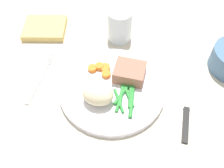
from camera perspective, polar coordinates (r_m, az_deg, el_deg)
The scene contains 10 objects.
dining_table at distance 62.42cm, azimuth -1.41°, elevation 0.07°, with size 120.00×90.00×2.00cm.
dinner_plate at distance 59.26cm, azimuth -0.00°, elevation -1.05°, with size 25.30×25.30×1.60cm, color white.
meat_portion at distance 59.44cm, azimuth 4.08°, elevation 2.75°, with size 7.26×6.27×3.21cm, color #A86B56.
mashed_potatoes at distance 54.46cm, azimuth -3.41°, elevation -2.40°, with size 6.94×5.29×4.80cm, color beige.
carrot_slices at distance 61.39cm, azimuth -2.52°, elevation 3.43°, with size 6.07×4.33×1.15cm.
green_beans at distance 56.68cm, azimuth 3.25°, elevation -2.72°, with size 5.70×10.79×0.88cm.
fork at distance 64.66cm, azimuth -16.19°, elevation 1.44°, with size 1.44×16.60×0.40cm.
knife at distance 59.90cm, azimuth 16.85°, elevation -4.64°, with size 1.70×20.50×0.64cm.
water_glass at distance 70.03cm, azimuth 2.11°, elevation 12.99°, with size 6.71×6.71×8.87cm.
napkin at distance 76.80cm, azimuth -15.21°, elevation 12.35°, with size 11.91×10.08×1.89cm, color #DBBC6B.
Camera 1 is at (9.98, -36.56, 50.60)cm, focal length 39.62 mm.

